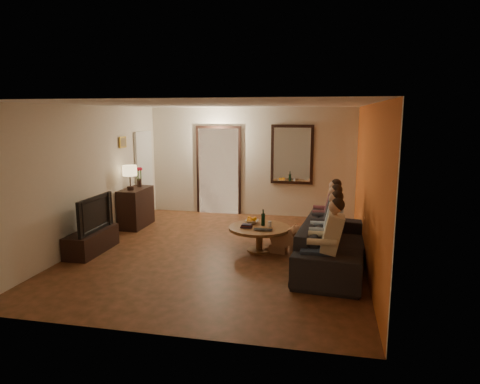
% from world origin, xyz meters
% --- Properties ---
extents(floor, '(5.00, 6.00, 0.01)m').
position_xyz_m(floor, '(0.00, 0.00, 0.00)').
color(floor, '#3D2910').
rests_on(floor, ground).
extents(ceiling, '(5.00, 6.00, 0.01)m').
position_xyz_m(ceiling, '(0.00, 0.00, 2.60)').
color(ceiling, white).
rests_on(ceiling, back_wall).
extents(back_wall, '(5.00, 0.02, 2.60)m').
position_xyz_m(back_wall, '(0.00, 3.00, 1.30)').
color(back_wall, beige).
rests_on(back_wall, floor).
extents(front_wall, '(5.00, 0.02, 2.60)m').
position_xyz_m(front_wall, '(0.00, -3.00, 1.30)').
color(front_wall, beige).
rests_on(front_wall, floor).
extents(left_wall, '(0.02, 6.00, 2.60)m').
position_xyz_m(left_wall, '(-2.50, 0.00, 1.30)').
color(left_wall, beige).
rests_on(left_wall, floor).
extents(right_wall, '(0.02, 6.00, 2.60)m').
position_xyz_m(right_wall, '(2.50, 0.00, 1.30)').
color(right_wall, beige).
rests_on(right_wall, floor).
extents(orange_accent, '(0.01, 6.00, 2.60)m').
position_xyz_m(orange_accent, '(2.49, 0.00, 1.30)').
color(orange_accent, orange).
rests_on(orange_accent, right_wall).
extents(kitchen_doorway, '(1.00, 0.06, 2.10)m').
position_xyz_m(kitchen_doorway, '(-0.80, 2.98, 1.05)').
color(kitchen_doorway, '#FFE0A5').
rests_on(kitchen_doorway, floor).
extents(door_trim, '(1.12, 0.04, 2.22)m').
position_xyz_m(door_trim, '(-0.80, 2.97, 1.05)').
color(door_trim, black).
rests_on(door_trim, floor).
extents(fridge_glimpse, '(0.45, 0.03, 1.70)m').
position_xyz_m(fridge_glimpse, '(-0.55, 2.98, 0.90)').
color(fridge_glimpse, silver).
rests_on(fridge_glimpse, floor).
extents(mirror_frame, '(1.00, 0.05, 1.40)m').
position_xyz_m(mirror_frame, '(1.00, 2.96, 1.50)').
color(mirror_frame, black).
rests_on(mirror_frame, back_wall).
extents(mirror_glass, '(0.86, 0.02, 1.26)m').
position_xyz_m(mirror_glass, '(1.00, 2.93, 1.50)').
color(mirror_glass, white).
rests_on(mirror_glass, back_wall).
extents(white_door, '(0.06, 0.85, 2.04)m').
position_xyz_m(white_door, '(-2.46, 2.30, 1.02)').
color(white_door, white).
rests_on(white_door, floor).
extents(framed_art, '(0.03, 0.28, 0.24)m').
position_xyz_m(framed_art, '(-2.47, 1.30, 1.85)').
color(framed_art, '#B28C33').
rests_on(framed_art, left_wall).
extents(art_canvas, '(0.01, 0.22, 0.18)m').
position_xyz_m(art_canvas, '(-2.46, 1.30, 1.85)').
color(art_canvas, brown).
rests_on(art_canvas, left_wall).
extents(dresser, '(0.45, 0.95, 0.85)m').
position_xyz_m(dresser, '(-2.25, 1.34, 0.42)').
color(dresser, black).
rests_on(dresser, floor).
extents(table_lamp, '(0.30, 0.30, 0.54)m').
position_xyz_m(table_lamp, '(-2.25, 1.12, 1.12)').
color(table_lamp, beige).
rests_on(table_lamp, dresser).
extents(flower_vase, '(0.14, 0.14, 0.44)m').
position_xyz_m(flower_vase, '(-2.25, 1.56, 1.07)').
color(flower_vase, red).
rests_on(flower_vase, dresser).
extents(tv_stand, '(0.45, 1.18, 0.39)m').
position_xyz_m(tv_stand, '(-2.25, -0.49, 0.20)').
color(tv_stand, black).
rests_on(tv_stand, floor).
extents(tv, '(1.09, 0.14, 0.63)m').
position_xyz_m(tv, '(-2.25, -0.49, 0.71)').
color(tv, black).
rests_on(tv, tv_stand).
extents(sofa, '(2.59, 1.22, 0.73)m').
position_xyz_m(sofa, '(1.98, -0.33, 0.37)').
color(sofa, black).
rests_on(sofa, floor).
extents(person_a, '(0.60, 0.40, 1.20)m').
position_xyz_m(person_a, '(1.88, -1.23, 0.60)').
color(person_a, tan).
rests_on(person_a, sofa).
extents(person_b, '(0.60, 0.40, 1.20)m').
position_xyz_m(person_b, '(1.88, -0.63, 0.60)').
color(person_b, tan).
rests_on(person_b, sofa).
extents(person_c, '(0.60, 0.40, 1.20)m').
position_xyz_m(person_c, '(1.88, -0.03, 0.60)').
color(person_c, tan).
rests_on(person_c, sofa).
extents(person_d, '(0.60, 0.40, 1.20)m').
position_xyz_m(person_d, '(1.88, 0.57, 0.60)').
color(person_d, tan).
rests_on(person_d, sofa).
extents(dog, '(0.60, 0.35, 0.56)m').
position_xyz_m(dog, '(1.13, 0.14, 0.28)').
color(dog, '#B77554').
rests_on(dog, floor).
extents(coffee_table, '(1.27, 1.27, 0.45)m').
position_xyz_m(coffee_table, '(0.68, 0.19, 0.23)').
color(coffee_table, brown).
rests_on(coffee_table, floor).
extents(bowl, '(0.26, 0.26, 0.06)m').
position_xyz_m(bowl, '(0.50, 0.41, 0.48)').
color(bowl, white).
rests_on(bowl, coffee_table).
extents(oranges, '(0.20, 0.20, 0.08)m').
position_xyz_m(oranges, '(0.50, 0.41, 0.55)').
color(oranges, orange).
rests_on(oranges, bowl).
extents(wine_bottle, '(0.07, 0.07, 0.31)m').
position_xyz_m(wine_bottle, '(0.73, 0.29, 0.60)').
color(wine_bottle, black).
rests_on(wine_bottle, coffee_table).
extents(wine_glass, '(0.06, 0.06, 0.10)m').
position_xyz_m(wine_glass, '(0.86, 0.24, 0.50)').
color(wine_glass, silver).
rests_on(wine_glass, coffee_table).
extents(book_stack, '(0.20, 0.15, 0.07)m').
position_xyz_m(book_stack, '(0.46, 0.09, 0.48)').
color(book_stack, black).
rests_on(book_stack, coffee_table).
extents(laptop, '(0.33, 0.22, 0.03)m').
position_xyz_m(laptop, '(0.78, -0.09, 0.46)').
color(laptop, black).
rests_on(laptop, coffee_table).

